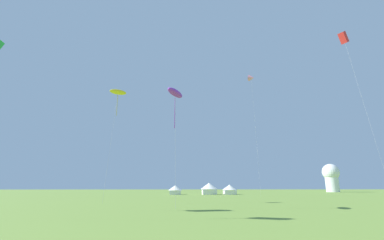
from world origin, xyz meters
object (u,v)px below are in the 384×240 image
Objects in this scene: kite_yellow_parafoil at (118,92)px; kite_pink_delta at (251,78)px; festival_tent_left at (175,189)px; kite_purple_parafoil at (175,93)px; kite_red_box at (343,38)px; festival_tent_right at (209,188)px; observatory_dome at (331,176)px; festival_tent_center at (230,189)px.

kite_yellow_parafoil is 39.03m from kite_pink_delta.
festival_tent_left is (8.31, 35.93, -14.34)m from kite_yellow_parafoil.
kite_purple_parafoil is 0.46× the size of kite_red_box.
kite_purple_parafoil is 42.52m from kite_pink_delta.
kite_red_box is 46.92m from festival_tent_right.
kite_purple_parafoil is at bearing -89.58° from festival_tent_left.
festival_tent_left is at bearing 90.42° from kite_purple_parafoil.
kite_pink_delta reaches higher than observatory_dome.
observatory_dome is (32.23, 64.27, -20.49)m from kite_red_box.
festival_tent_center is at bearing 0.00° from festival_tent_left.
kite_pink_delta is (27.45, 24.34, 13.32)m from kite_yellow_parafoil.
kite_red_box is at bearing -61.02° from festival_tent_right.
observatory_dome is at bearing 32.64° from festival_tent_center.
festival_tent_center is at bearing 57.30° from kite_yellow_parafoil.
kite_pink_delta is at bearing 111.89° from kite_red_box.
kite_red_box is 51.55m from festival_tent_left.
kite_purple_parafoil is at bearing -107.48° from festival_tent_center.
observatory_dome reaches higher than festival_tent_center.
kite_purple_parafoil is at bearing -118.79° from kite_pink_delta.
kite_purple_parafoil is at bearing -158.72° from kite_red_box.
kite_purple_parafoil is 3.42× the size of festival_tent_left.
observatory_dome is at bearing 29.74° from festival_tent_right.
kite_red_box is 25.17m from kite_pink_delta.
kite_pink_delta is 7.51× the size of festival_tent_center.
kite_red_box is 5.89× the size of festival_tent_right.
kite_yellow_parafoil is 45.00m from festival_tent_center.
festival_tent_center is at bearing 0.00° from festival_tent_right.
kite_red_box is at bearing 1.71° from kite_yellow_parafoil.
festival_tent_right is at bearing 180.00° from festival_tent_center.
festival_tent_center is 0.37× the size of observatory_dome.
kite_pink_delta is at bearing -69.29° from festival_tent_center.
festival_tent_right is 1.18× the size of festival_tent_center.
kite_yellow_parafoil is at bearing -136.56° from observatory_dome.
kite_yellow_parafoil is 0.59× the size of kite_red_box.
kite_pink_delta is 30.21m from festival_tent_center.
kite_red_box is at bearing -68.11° from kite_pink_delta.
kite_yellow_parafoil is 3.45× the size of festival_tent_right.
festival_tent_center is (-13.72, 34.83, -25.07)m from kite_red_box.
kite_yellow_parafoil is (-8.65, 9.87, 3.54)m from kite_purple_parafoil.
kite_red_box reaches higher than festival_tent_center.
kite_pink_delta is 8.12× the size of festival_tent_left.
festival_tent_center is (23.07, 35.93, -14.23)m from kite_yellow_parafoil.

